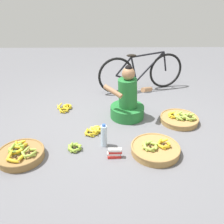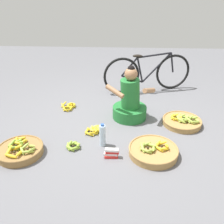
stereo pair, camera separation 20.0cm
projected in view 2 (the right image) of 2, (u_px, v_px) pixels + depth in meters
name	position (u px, v px, depth m)	size (l,w,h in m)	color
ground_plane	(113.00, 127.00, 3.49)	(10.00, 10.00, 0.00)	slate
vendor_woman_front	(130.00, 102.00, 3.61)	(0.75, 0.52, 0.83)	#237233
bicycle_leaning	(148.00, 73.00, 4.51)	(1.65, 0.50, 0.73)	black
banana_basket_back_right	(153.00, 151.00, 2.89)	(0.60, 0.60, 0.17)	#A87F47
banana_basket_back_center	(182.00, 121.00, 3.53)	(0.57, 0.57, 0.16)	#A87F47
banana_basket_mid_right	(20.00, 150.00, 2.90)	(0.56, 0.56, 0.18)	olive
loose_bananas_back_left	(95.00, 130.00, 3.36)	(0.29, 0.27, 0.09)	gold
loose_bananas_mid_left	(69.00, 106.00, 4.01)	(0.28, 0.32, 0.09)	gold
loose_bananas_near_bicycle	(73.00, 146.00, 3.02)	(0.20, 0.21, 0.09)	#8CAD38
water_bottle	(103.00, 135.00, 3.02)	(0.08, 0.08, 0.31)	silver
packet_carton_stack	(111.00, 153.00, 2.85)	(0.18, 0.07, 0.12)	red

